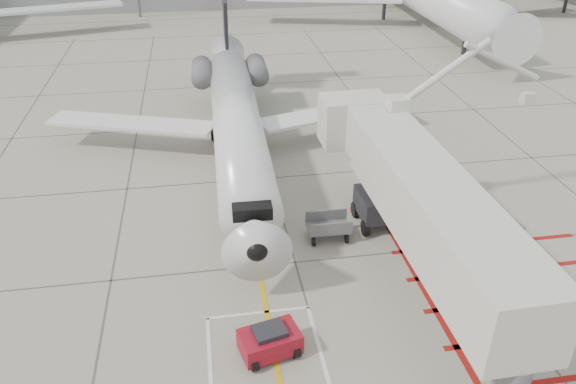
{
  "coord_description": "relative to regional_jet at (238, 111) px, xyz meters",
  "views": [
    {
      "loc": [
        -3.52,
        -15.8,
        15.28
      ],
      "look_at": [
        0.0,
        6.0,
        2.5
      ],
      "focal_mm": 35.0,
      "sensor_mm": 36.0,
      "label": 1
    }
  ],
  "objects": [
    {
      "name": "ground_plane",
      "position": [
        1.66,
        -12.54,
        -3.94
      ],
      "size": [
        260.0,
        260.0,
        0.0
      ],
      "primitive_type": "plane",
      "color": "#9A9784",
      "rests_on": "ground"
    },
    {
      "name": "regional_jet",
      "position": [
        0.0,
        0.0,
        0.0
      ],
      "size": [
        24.5,
        30.59,
        7.89
      ],
      "primitive_type": null,
      "rotation": [
        0.0,
        0.0,
        -0.02
      ],
      "color": "silver",
      "rests_on": "ground_plane"
    },
    {
      "name": "jet_bridge",
      "position": [
        6.41,
        -11.75,
        -0.32
      ],
      "size": [
        8.96,
        18.28,
        7.24
      ],
      "primitive_type": null,
      "rotation": [
        0.0,
        0.0,
        0.02
      ],
      "color": "silver",
      "rests_on": "ground_plane"
    },
    {
      "name": "pushback_tug",
      "position": [
        -0.16,
        -13.71,
        -3.33
      ],
      "size": [
        2.36,
        1.78,
        1.23
      ],
      "primitive_type": null,
      "rotation": [
        0.0,
        0.0,
        0.24
      ],
      "color": "maroon",
      "rests_on": "ground_plane"
    },
    {
      "name": "baggage_cart",
      "position": [
        3.53,
        -6.91,
        -3.31
      ],
      "size": [
        2.03,
        1.3,
        1.27
      ],
      "primitive_type": null,
      "rotation": [
        0.0,
        0.0,
        -0.02
      ],
      "color": "#5A5B60",
      "rests_on": "ground_plane"
    },
    {
      "name": "ground_power_unit",
      "position": [
        9.89,
        -9.9,
        -2.93
      ],
      "size": [
        2.82,
        1.99,
        2.03
      ],
      "primitive_type": null,
      "rotation": [
        0.0,
        0.0,
        0.21
      ],
      "color": "white",
      "rests_on": "ground_plane"
    },
    {
      "name": "cone_nose",
      "position": [
        -1.02,
        -6.81,
        -3.7
      ],
      "size": [
        0.35,
        0.35,
        0.48
      ],
      "primitive_type": "cone",
      "color": "#DD420B",
      "rests_on": "ground_plane"
    },
    {
      "name": "cone_side",
      "position": [
        5.39,
        -4.61,
        -3.66
      ],
      "size": [
        0.4,
        0.4,
        0.56
      ],
      "primitive_type": "cone",
      "color": "#EA3F0C",
      "rests_on": "ground_plane"
    }
  ]
}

